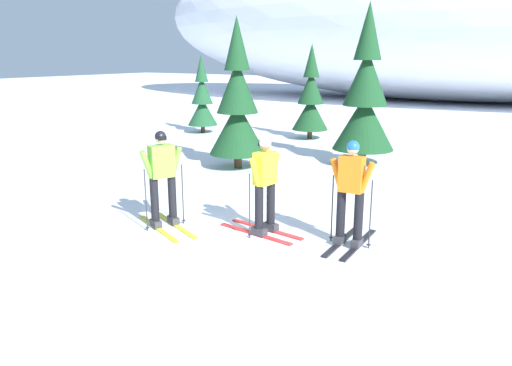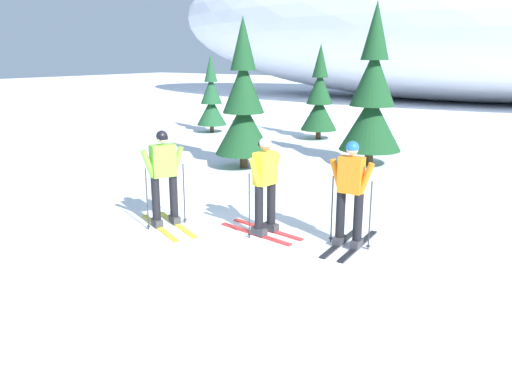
{
  "view_description": "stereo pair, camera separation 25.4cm",
  "coord_description": "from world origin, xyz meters",
  "views": [
    {
      "loc": [
        4.77,
        -6.04,
        3.1
      ],
      "look_at": [
        0.35,
        0.97,
        0.95
      ],
      "focal_mm": 34.76,
      "sensor_mm": 36.0,
      "label": 1
    },
    {
      "loc": [
        4.98,
        -5.9,
        3.1
      ],
      "look_at": [
        0.35,
        0.97,
        0.95
      ],
      "focal_mm": 34.76,
      "sensor_mm": 36.0,
      "label": 2
    }
  ],
  "objects": [
    {
      "name": "snow_ridge_background",
      "position": [
        -2.9,
        30.5,
        6.11
      ],
      "size": [
        45.56,
        19.21,
        12.21
      ],
      "primitive_type": "ellipsoid",
      "color": "white",
      "rests_on": "ground"
    },
    {
      "name": "pine_tree_far_right",
      "position": [
        -0.16,
        7.55,
        1.89
      ],
      "size": [
        1.75,
        1.75,
        4.52
      ],
      "color": "#47301E",
      "rests_on": "ground"
    },
    {
      "name": "ground_plane",
      "position": [
        0.0,
        0.0,
        0.0
      ],
      "size": [
        120.0,
        120.0,
        0.0
      ],
      "primitive_type": "plane",
      "color": "white"
    },
    {
      "name": "skier_lime_jacket",
      "position": [
        -1.33,
        0.44,
        0.95
      ],
      "size": [
        1.7,
        1.1,
        1.79
      ],
      "color": "gold",
      "rests_on": "ground"
    },
    {
      "name": "skier_yellow_jacket",
      "position": [
        0.44,
        1.11,
        0.91
      ],
      "size": [
        1.66,
        0.79,
        1.74
      ],
      "color": "red",
      "rests_on": "ground"
    },
    {
      "name": "pine_tree_center_left",
      "position": [
        -3.47,
        10.83,
        1.47
      ],
      "size": [
        1.35,
        1.35,
        3.5
      ],
      "color": "#47301E",
      "rests_on": "ground"
    },
    {
      "name": "skier_orange_jacket",
      "position": [
        1.93,
        1.36,
        0.93
      ],
      "size": [
        0.76,
        1.61,
        1.78
      ],
      "color": "black",
      "rests_on": "ground"
    },
    {
      "name": "pine_tree_far_left",
      "position": [
        -7.85,
        9.87,
        1.31
      ],
      "size": [
        1.21,
        1.21,
        3.13
      ],
      "color": "#47301E",
      "rests_on": "ground"
    },
    {
      "name": "pine_tree_center_right",
      "position": [
        -2.96,
        5.25,
        1.72
      ],
      "size": [
        1.59,
        1.59,
        4.12
      ],
      "color": "#47301E",
      "rests_on": "ground"
    }
  ]
}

